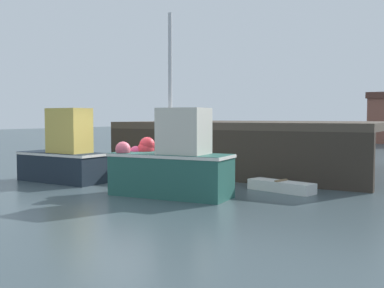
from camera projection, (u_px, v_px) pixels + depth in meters
ground at (120, 192)px, 13.24m from camera, size 120.00×160.00×0.10m
pier at (259, 130)px, 17.83m from camera, size 9.49×7.76×1.94m
fishing_boat_near_left at (64, 155)px, 14.95m from camera, size 3.10×1.23×2.40m
fishing_boat_near_right at (171, 163)px, 12.22m from camera, size 3.57×1.51×4.83m
rowboat at (281, 186)px, 13.03m from camera, size 2.04×1.03×0.34m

